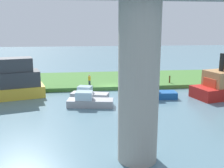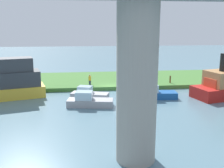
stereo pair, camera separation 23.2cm
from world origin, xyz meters
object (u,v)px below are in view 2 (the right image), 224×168
Objects in this scene: bridge_pylon at (137,84)px; person_on_bank at (90,79)px; pontoon_yellow at (89,101)px; mooring_post at (170,79)px; riverboat_paddlewheel at (89,94)px; motorboat_red at (2,82)px; skiff_small at (154,93)px.

person_on_bank is at bearing -83.72° from bridge_pylon.
pontoon_yellow is at bearing -77.39° from bridge_pylon.
riverboat_paddlewheel is (11.62, 5.10, -0.48)m from mooring_post.
mooring_post is 12.70m from riverboat_paddlewheel.
pontoon_yellow is 1.09× the size of riverboat_paddlewheel.
pontoon_yellow is at bearing 88.50° from riverboat_paddlewheel.
motorboat_red is at bearing -7.08° from riverboat_paddlewheel.
motorboat_red is at bearing -6.54° from skiff_small.
skiff_small is 7.71m from riverboat_paddlewheel.
pontoon_yellow reaches higher than riverboat_paddlewheel.
pontoon_yellow is (2.63, -11.76, -4.37)m from bridge_pylon.
person_on_bank reaches higher than mooring_post.
skiff_small is at bearing 174.17° from riverboat_paddlewheel.
skiff_small is 1.10× the size of riverboat_paddlewheel.
pontoon_yellow is at bearing 87.27° from person_on_bank.
bridge_pylon is 1.95× the size of skiff_small.
bridge_pylon is 20.66m from motorboat_red.
person_on_bank is 11.30m from mooring_post.
bridge_pylon is at bearing 102.61° from pontoon_yellow.
motorboat_red is at bearing 21.73° from person_on_bank.
pontoon_yellow is 3.11m from riverboat_paddlewheel.
person_on_bank is 0.28× the size of pontoon_yellow.
person_on_bank is 0.27× the size of skiff_small.
mooring_post is 22.00m from motorboat_red.
skiff_small reaches higher than riverboat_paddlewheel.
pontoon_yellow is (0.40, 8.48, -0.63)m from person_on_bank.
pontoon_yellow is (-9.94, 4.35, -1.34)m from motorboat_red.
person_on_bank reaches higher than pontoon_yellow.
motorboat_red reaches higher than mooring_post.
bridge_pylon reaches higher than motorboat_red.
bridge_pylon is 0.93× the size of motorboat_red.
riverboat_paddlewheel is (0.32, 5.37, -0.68)m from person_on_bank.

